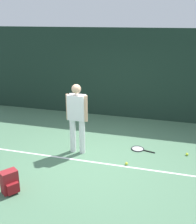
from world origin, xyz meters
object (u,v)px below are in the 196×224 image
Objects in this scene: tennis_ball_near_player at (187,154)px; backpack at (10,182)px; tennis_racket at (139,149)px; tennis_ball_by_fence at (126,164)px; tennis_player at (77,115)px.

backpack is at bearing -143.35° from tennis_ball_near_player.
tennis_ball_near_player is (1.16, -0.00, 0.02)m from tennis_racket.
tennis_racket is 3.21m from backpack.
tennis_ball_near_player is 1.56m from tennis_ball_by_fence.
tennis_ball_near_player is 1.00× the size of tennis_ball_by_fence.
backpack is (-0.67, -1.90, -0.76)m from tennis_player.
tennis_player is at bearing 166.34° from tennis_ball_by_fence.
tennis_ball_near_player is at bearing 12.39° from tennis_player.
tennis_player reaches higher than tennis_racket.
tennis_ball_by_fence is at bearing 92.51° from tennis_racket.
backpack is (-2.09, -2.42, 0.20)m from tennis_racket.
tennis_player is 1.80m from tennis_racket.
tennis_ball_near_player is (2.58, 0.52, -0.93)m from tennis_player.
tennis_ball_by_fence is at bearing -12.71° from tennis_player.
tennis_racket is 1.45× the size of backpack.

